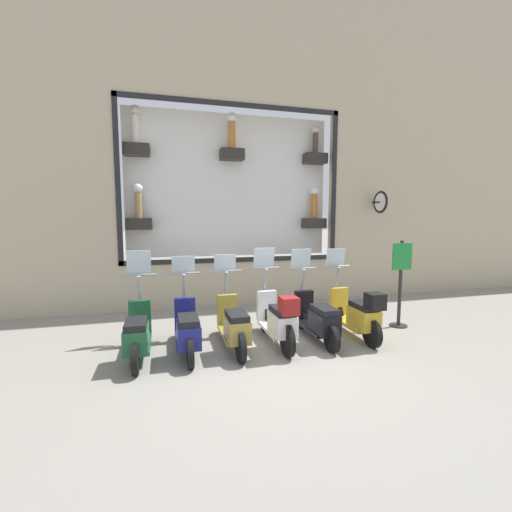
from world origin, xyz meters
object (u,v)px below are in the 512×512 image
scooter_yellow_0 (357,314)px  scooter_olive_3 (234,325)px  scooter_green_5 (138,333)px  scooter_white_2 (278,319)px  shop_sign_post (401,280)px  scooter_black_1 (317,319)px  scooter_navy_4 (187,330)px

scooter_yellow_0 → scooter_olive_3: 2.34m
scooter_olive_3 → scooter_green_5: size_ratio=1.00×
scooter_white_2 → shop_sign_post: bearing=-81.9°
scooter_black_1 → scooter_green_5: (0.00, 3.12, 0.00)m
scooter_black_1 → scooter_olive_3: bearing=90.0°
scooter_black_1 → scooter_navy_4: (-0.00, 2.34, -0.00)m
scooter_green_5 → shop_sign_post: size_ratio=1.00×
shop_sign_post → scooter_black_1: bearing=99.8°
scooter_green_5 → shop_sign_post: bearing=-86.1°
scooter_white_2 → scooter_navy_4: bearing=88.2°
scooter_yellow_0 → scooter_navy_4: (0.06, 3.12, -0.06)m
scooter_yellow_0 → scooter_olive_3: bearing=88.6°
scooter_black_1 → scooter_navy_4: bearing=90.1°
scooter_olive_3 → scooter_navy_4: bearing=90.2°
scooter_olive_3 → scooter_navy_4: 0.78m
scooter_olive_3 → scooter_navy_4: size_ratio=1.00×
scooter_green_5 → scooter_yellow_0: bearing=-90.9°
scooter_white_2 → scooter_black_1: bearing=-86.3°
shop_sign_post → scooter_white_2: bearing=98.1°
scooter_yellow_0 → scooter_white_2: scooter_white_2 is taller
scooter_olive_3 → scooter_green_5: (0.00, 1.56, -0.00)m
scooter_white_2 → scooter_yellow_0: bearing=-90.3°
scooter_yellow_0 → scooter_olive_3: scooter_yellow_0 is taller
scooter_yellow_0 → scooter_olive_3: size_ratio=1.00×
scooter_olive_3 → scooter_green_5: scooter_green_5 is taller
scooter_navy_4 → shop_sign_post: bearing=-85.4°
scooter_green_5 → scooter_olive_3: bearing=-90.1°
scooter_black_1 → shop_sign_post: bearing=-80.2°
scooter_black_1 → scooter_green_5: 3.12m
scooter_olive_3 → scooter_white_2: bearing=-93.7°
scooter_yellow_0 → shop_sign_post: shop_sign_post is taller
scooter_yellow_0 → scooter_olive_3: (0.06, 2.34, -0.05)m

